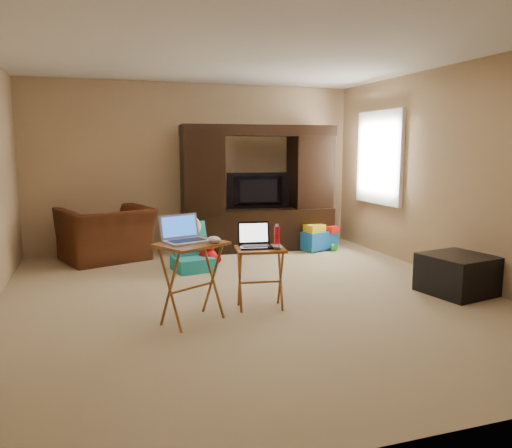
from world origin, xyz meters
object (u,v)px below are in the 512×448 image
object	(u,v)px
tray_table_left	(192,283)
tray_table_right	(260,278)
recliner	(106,234)
mouse_right	(277,247)
water_bottle	(277,236)
child_rocker	(192,247)
mouse_left	(214,240)
laptop_left	(187,229)
ottoman	(458,274)
entertainment_center	(258,188)
laptop_right	(256,235)
television	(259,191)
plush_toy	(208,253)
push_toy	(319,237)

from	to	relation	value
tray_table_left	tray_table_right	world-z (taller)	tray_table_left
recliner	tray_table_left	bearing A→B (deg)	83.63
mouse_right	water_bottle	xyz separation A→B (m)	(0.07, 0.20, 0.07)
child_rocker	mouse_left	size ratio (longest dim) A/B	4.17
laptop_left	ottoman	bearing A→B (deg)	-18.59
tray_table_left	entertainment_center	bearing A→B (deg)	31.73
tray_table_right	laptop_right	size ratio (longest dim) A/B	1.91
laptop_left	laptop_right	world-z (taller)	laptop_left
television	ottoman	xyz separation A→B (m)	(1.29, -2.85, -0.69)
water_bottle	tray_table_right	bearing A→B (deg)	-158.20
laptop_right	mouse_right	distance (m)	0.24
ottoman	laptop_left	bearing A→B (deg)	179.20
television	laptop_left	size ratio (longest dim) A/B	2.52
plush_toy	laptop_left	distance (m)	2.09
entertainment_center	ottoman	distance (m)	3.25
television	mouse_left	xyz separation A→B (m)	(-1.39, -2.91, -0.15)
laptop_left	push_toy	bearing A→B (deg)	27.40
television	tray_table_right	world-z (taller)	television
tray_table_right	laptop_left	size ratio (longest dim) A/B	1.58
entertainment_center	recliner	world-z (taller)	entertainment_center
laptop_right	mouse_left	distance (m)	0.54
plush_toy	tray_table_left	xyz separation A→B (m)	(-0.57, -1.92, 0.16)
tray_table_left	water_bottle	world-z (taller)	water_bottle
mouse_right	ottoman	bearing A→B (deg)	-1.88
television	laptop_left	distance (m)	3.23
push_toy	recliner	bearing A→B (deg)	157.22
push_toy	tray_table_left	bearing A→B (deg)	-151.69
tray_table_left	laptop_right	distance (m)	0.77
mouse_left	tray_table_left	bearing A→B (deg)	159.78
television	plush_toy	distance (m)	1.53
entertainment_center	mouse_left	distance (m)	3.27
recliner	ottoman	world-z (taller)	recliner
entertainment_center	ottoman	bearing A→B (deg)	-62.26
entertainment_center	tray_table_left	bearing A→B (deg)	-114.93
plush_toy	push_toy	distance (m)	1.96
child_rocker	mouse_left	distance (m)	1.98
laptop_right	water_bottle	bearing A→B (deg)	22.65
tray_table_left	laptop_left	world-z (taller)	laptop_left
laptop_right	water_bottle	world-z (taller)	laptop_right
plush_toy	laptop_left	bearing A→B (deg)	-107.73
child_rocker	mouse_left	bearing A→B (deg)	-105.90
plush_toy	water_bottle	distance (m)	1.76
television	tray_table_left	bearing A→B (deg)	69.31
plush_toy	tray_table_right	distance (m)	1.75
plush_toy	push_toy	bearing A→B (deg)	17.66
plush_toy	tray_table_left	world-z (taller)	tray_table_left
tray_table_left	tray_table_right	bearing A→B (deg)	-15.47
recliner	tray_table_right	bearing A→B (deg)	97.79
ottoman	laptop_left	size ratio (longest dim) A/B	1.72
tray_table_right	television	bearing A→B (deg)	81.02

